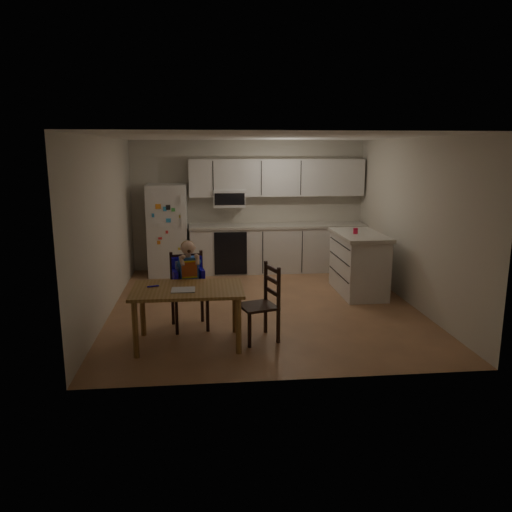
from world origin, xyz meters
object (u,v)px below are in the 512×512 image
at_px(kitchen_island, 358,263).
at_px(chair_booster, 188,275).
at_px(refrigerator, 168,230).
at_px(dining_table, 188,296).
at_px(chair_side, 265,298).
at_px(red_cup, 356,231).

distance_m(kitchen_island, chair_booster, 3.05).
relative_size(refrigerator, dining_table, 1.29).
xyz_separation_m(kitchen_island, chair_booster, (-2.72, -1.35, 0.21)).
bearing_deg(chair_side, chair_booster, -136.87).
relative_size(chair_booster, chair_side, 1.24).
bearing_deg(red_cup, chair_side, -132.40).
relative_size(red_cup, chair_side, 0.10).
height_order(dining_table, chair_side, chair_side).
bearing_deg(chair_side, refrigerator, -175.19).
relative_size(kitchen_island, chair_side, 1.42).
relative_size(red_cup, chair_booster, 0.08).
bearing_deg(refrigerator, red_cup, -27.71).
distance_m(dining_table, chair_side, 0.95).
height_order(refrigerator, kitchen_island, refrigerator).
height_order(refrigerator, dining_table, refrigerator).
height_order(red_cup, chair_booster, chair_booster).
relative_size(refrigerator, kitchen_island, 1.26).
height_order(red_cup, dining_table, red_cup).
bearing_deg(red_cup, dining_table, -143.74).
distance_m(refrigerator, chair_side, 3.77).
xyz_separation_m(refrigerator, dining_table, (0.47, -3.56, -0.24)).
height_order(kitchen_island, chair_booster, chair_booster).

